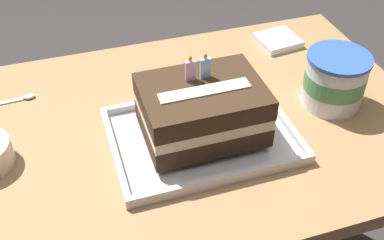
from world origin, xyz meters
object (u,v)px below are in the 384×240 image
Objects in this scene: ice_cream_tub at (335,80)px; napkin_pile at (278,40)px; foil_tray at (202,137)px; birthday_cake at (202,110)px; serving_spoon_near_tray at (13,100)px.

napkin_pile is (-0.00, 0.27, -0.05)m from ice_cream_tub.
ice_cream_tub is 0.27m from napkin_pile.
foil_tray is 0.32m from ice_cream_tub.
ice_cream_tub is (0.32, 0.03, -0.02)m from birthday_cake.
birthday_cake is 0.45m from serving_spoon_near_tray.
ice_cream_tub is at bearing 5.15° from foil_tray.
foil_tray is 2.71× the size of ice_cream_tub.
napkin_pile is at bearing 3.84° from serving_spoon_near_tray.
serving_spoon_near_tray is 1.38× the size of napkin_pile.
foil_tray reaches higher than napkin_pile.
napkin_pile reaches higher than serving_spoon_near_tray.
serving_spoon_near_tray is at bearing -176.16° from napkin_pile.
napkin_pile is (0.32, 0.30, -0.07)m from birthday_cake.
birthday_cake is 1.52× the size of serving_spoon_near_tray.
foil_tray is at bearing -136.82° from napkin_pile.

